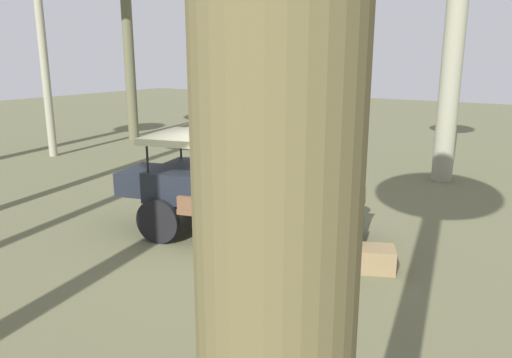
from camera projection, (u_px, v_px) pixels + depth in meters
ground_plane at (236, 235)px, 9.18m from camera, size 60.00×60.00×0.00m
truck at (239, 185)px, 8.95m from camera, size 4.66×2.60×1.84m
farmer at (260, 221)px, 7.10m from camera, size 0.57×0.53×1.63m
wooden_crate at (376, 259)px, 7.64m from camera, size 0.70×0.65×0.37m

